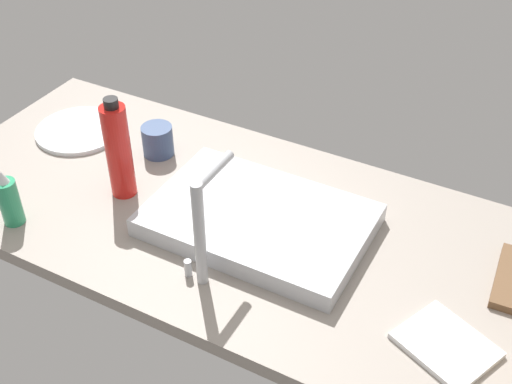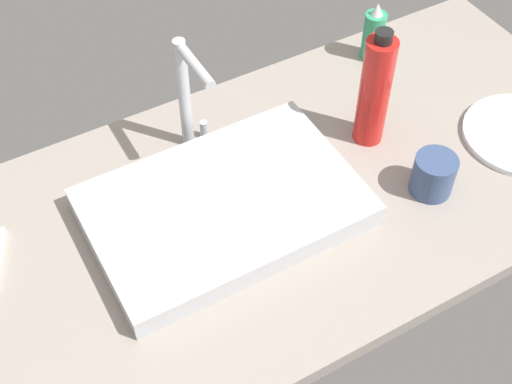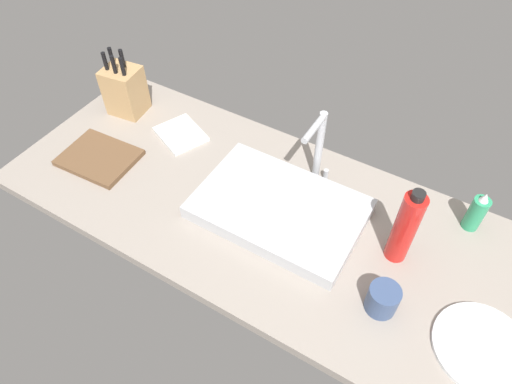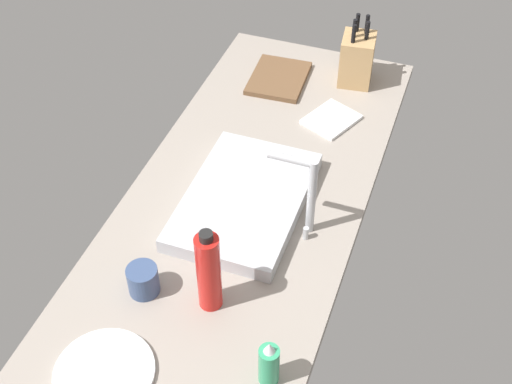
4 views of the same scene
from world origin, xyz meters
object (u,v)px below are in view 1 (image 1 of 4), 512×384
(dinner_plate, at_px, (79,130))
(coffee_mug, at_px, (158,140))
(faucet, at_px, (202,222))
(sink_basin, at_px, (259,220))
(soap_bottle, at_px, (9,200))
(dish_towel, at_px, (446,345))
(water_bottle, at_px, (118,150))

(dinner_plate, xyz_separation_m, coffee_mug, (-0.25, -0.02, 0.03))
(faucet, relative_size, coffee_mug, 3.13)
(sink_basin, distance_m, soap_bottle, 0.56)
(dish_towel, bearing_deg, faucet, 6.23)
(dinner_plate, relative_size, coffee_mug, 2.92)
(dish_towel, distance_m, coffee_mug, 0.88)
(faucet, xyz_separation_m, water_bottle, (0.32, -0.15, -0.03))
(sink_basin, relative_size, dish_towel, 2.94)
(sink_basin, relative_size, dinner_plate, 2.07)
(coffee_mug, bearing_deg, sink_basin, 159.66)
(water_bottle, height_order, coffee_mug, water_bottle)
(soap_bottle, height_order, dish_towel, soap_bottle)
(faucet, height_order, coffee_mug, faucet)
(water_bottle, relative_size, coffee_mug, 3.21)
(dish_towel, bearing_deg, sink_basin, -15.79)
(sink_basin, distance_m, water_bottle, 0.37)
(faucet, xyz_separation_m, dinner_plate, (0.60, -0.30, -0.14))
(sink_basin, xyz_separation_m, water_bottle, (0.35, 0.04, 0.10))
(soap_bottle, bearing_deg, coffee_mug, -109.34)
(water_bottle, xyz_separation_m, dish_towel, (-0.82, 0.09, -0.12))
(sink_basin, bearing_deg, coffee_mug, -20.34)
(dish_towel, bearing_deg, dinner_plate, -12.91)
(dish_towel, bearing_deg, coffee_mug, -17.83)
(dish_towel, relative_size, coffee_mug, 2.06)
(faucet, bearing_deg, sink_basin, -97.99)
(sink_basin, height_order, dinner_plate, sink_basin)
(water_bottle, distance_m, coffee_mug, 0.19)
(water_bottle, xyz_separation_m, coffee_mug, (0.02, -0.18, -0.08))
(sink_basin, height_order, coffee_mug, coffee_mug)
(sink_basin, bearing_deg, dinner_plate, -10.69)
(soap_bottle, relative_size, dish_towel, 0.85)
(faucet, xyz_separation_m, coffee_mug, (0.34, -0.32, -0.11))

